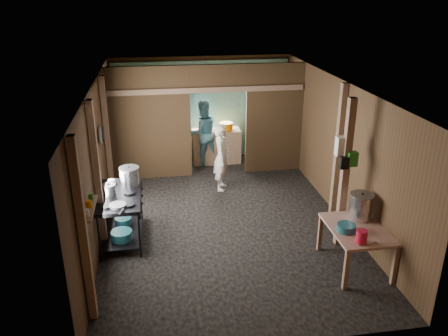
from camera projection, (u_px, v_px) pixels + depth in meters
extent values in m
cube|color=black|center=(222.00, 216.00, 8.89)|extent=(4.50, 7.00, 0.00)
cube|color=#383431|center=(222.00, 84.00, 7.92)|extent=(4.50, 7.00, 0.00)
cube|color=#4B371C|center=(202.00, 108.00, 11.61)|extent=(4.50, 0.00, 2.60)
cube|color=#4B371C|center=(269.00, 258.00, 5.20)|extent=(4.50, 0.00, 2.60)
cube|color=#4B371C|center=(98.00, 161.00, 8.08)|extent=(0.00, 7.00, 2.60)
cube|color=#4B371C|center=(337.00, 148.00, 8.73)|extent=(0.00, 7.00, 2.60)
cube|color=#46321B|center=(150.00, 124.00, 10.23)|extent=(1.85, 0.10, 2.60)
cube|color=#46321B|center=(274.00, 119.00, 10.65)|extent=(1.35, 0.10, 2.60)
cube|color=#46321B|center=(218.00, 78.00, 10.08)|extent=(1.30, 0.10, 0.60)
cube|color=#72B9B1|center=(202.00, 110.00, 11.58)|extent=(4.40, 0.06, 2.50)
cube|color=#A17E5F|center=(216.00, 146.00, 11.48)|extent=(1.20, 0.50, 0.85)
cylinder|color=silver|center=(211.00, 85.00, 11.33)|extent=(0.20, 0.03, 0.20)
cube|color=#A17E5F|center=(83.00, 233.00, 5.71)|extent=(0.10, 0.12, 2.60)
cube|color=#A17E5F|center=(98.00, 178.00, 7.36)|extent=(0.10, 0.12, 2.60)
cube|color=#A17E5F|center=(107.00, 140.00, 9.19)|extent=(0.10, 0.12, 2.60)
cube|color=#A17E5F|center=(338.00, 151.00, 8.54)|extent=(0.10, 0.12, 2.60)
cube|color=#A17E5F|center=(345.00, 175.00, 7.48)|extent=(0.12, 0.12, 2.60)
cube|color=#A17E5F|center=(208.00, 90.00, 10.09)|extent=(4.40, 0.12, 0.12)
cylinder|color=slate|center=(100.00, 135.00, 8.32)|extent=(0.03, 0.34, 0.34)
cylinder|color=black|center=(103.00, 134.00, 8.73)|extent=(0.03, 0.30, 0.30)
cube|color=#A17E5F|center=(89.00, 208.00, 6.13)|extent=(0.14, 0.80, 0.03)
cylinder|color=silver|center=(87.00, 213.00, 5.88)|extent=(0.07, 0.07, 0.10)
cylinder|color=#D87300|center=(89.00, 204.00, 6.11)|extent=(0.08, 0.08, 0.10)
cylinder|color=#268020|center=(91.00, 197.00, 6.31)|extent=(0.06, 0.06, 0.10)
cube|color=silver|center=(343.00, 146.00, 7.37)|extent=(0.22, 0.15, 0.32)
cube|color=#268020|center=(352.00, 159.00, 7.32)|extent=(0.16, 0.12, 0.24)
cube|color=black|center=(344.00, 163.00, 7.30)|extent=(0.14, 0.10, 0.20)
cylinder|color=#BAB9BE|center=(111.00, 182.00, 8.15)|extent=(0.19, 0.19, 0.09)
cylinder|color=#1F5D67|center=(122.00, 235.00, 7.73)|extent=(0.37, 0.37, 0.15)
cylinder|color=#1F5D67|center=(123.00, 221.00, 8.24)|extent=(0.30, 0.30, 0.12)
cylinder|color=#1F5D67|center=(346.00, 228.00, 6.96)|extent=(0.36, 0.36, 0.11)
cylinder|color=red|center=(362.00, 237.00, 6.62)|extent=(0.22, 0.22, 0.20)
cube|color=#BAB9BE|center=(368.00, 244.00, 6.62)|extent=(0.30, 0.07, 0.01)
cylinder|color=#D87300|center=(226.00, 126.00, 11.32)|extent=(0.33, 0.33, 0.18)
cylinder|color=red|center=(208.00, 128.00, 11.26)|extent=(0.12, 0.12, 0.14)
imported|color=white|center=(222.00, 157.00, 9.84)|extent=(0.48, 0.61, 1.49)
imported|color=teal|center=(203.00, 133.00, 11.20)|extent=(0.92, 0.79, 1.65)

